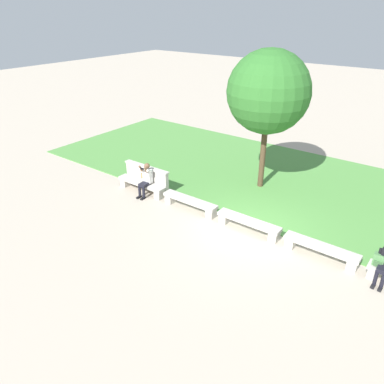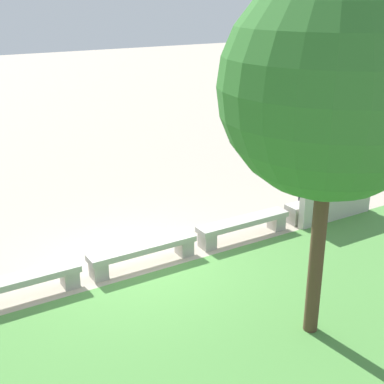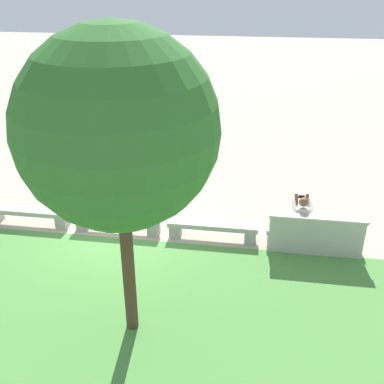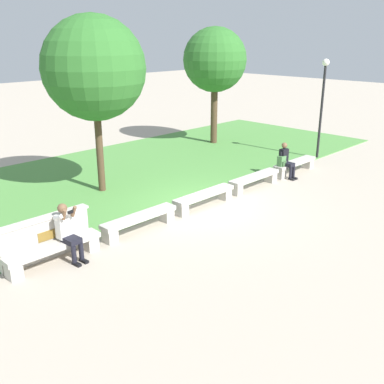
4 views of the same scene
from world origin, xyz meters
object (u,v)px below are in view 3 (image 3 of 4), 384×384
Objects in this scene: bench_far at (28,214)px; person_photographer at (301,217)px; bench_mid at (118,220)px; tree_left_background at (118,130)px; bench_near at (213,228)px; bench_main at (313,236)px.

bench_far is 1.70× the size of person_photographer.
bench_mid is 2.45m from bench_far.
person_photographer is 0.24× the size of tree_left_background.
tree_left_background reaches higher than bench_mid.
tree_left_background is (-3.75, 3.35, 3.58)m from bench_far.
bench_near is 4.89m from bench_far.
bench_near is at bearing -108.85° from tree_left_background.
person_photographer reaches higher than bench_far.
bench_mid is 5.07m from tree_left_background.
tree_left_background is (1.14, 3.35, 3.58)m from bench_near.
bench_near is 0.41× the size of tree_left_background.
bench_main is 1.70× the size of person_photographer.
tree_left_background is at bearing 71.15° from bench_near.
bench_main is 2.45m from bench_near.
tree_left_background is at bearing 138.23° from bench_far.
bench_far is 0.41× the size of tree_left_background.
bench_near is at bearing 180.00° from bench_far.
bench_far is at bearing 0.00° from bench_mid.
bench_main is at bearing 180.00° from bench_near.
tree_left_background reaches higher than person_photographer.
bench_near is 1.70× the size of person_photographer.
bench_main and bench_near have the same top height.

